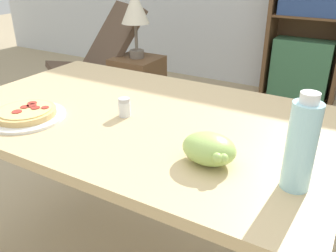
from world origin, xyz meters
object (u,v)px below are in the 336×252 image
(table_lamp, at_px, (135,10))
(salt_shaker, at_px, (124,107))
(bookshelf, at_px, (308,24))
(grape_bunch, at_px, (209,149))
(lounge_chair_near, at_px, (96,79))
(pizza_on_plate, at_px, (26,114))
(side_table, at_px, (138,90))
(drink_bottle, at_px, (301,145))

(table_lamp, bearing_deg, salt_shaker, -56.85)
(bookshelf, bearing_deg, grape_bunch, -85.45)
(table_lamp, bearing_deg, lounge_chair_near, 179.89)
(grape_bunch, distance_m, table_lamp, 1.91)
(bookshelf, xyz_separation_m, table_lamp, (-1.03, -1.16, 0.18))
(grape_bunch, xyz_separation_m, bookshelf, (-0.21, 2.60, -0.07))
(pizza_on_plate, xyz_separation_m, bookshelf, (0.46, 2.65, -0.04))
(grape_bunch, height_order, side_table, grape_bunch)
(bookshelf, height_order, table_lamp, bookshelf)
(pizza_on_plate, relative_size, salt_shaker, 4.03)
(pizza_on_plate, bearing_deg, lounge_chair_near, 123.87)
(grape_bunch, relative_size, table_lamp, 0.30)
(grape_bunch, bearing_deg, bookshelf, 94.55)
(side_table, bearing_deg, grape_bunch, -49.48)
(grape_bunch, height_order, bookshelf, bookshelf)
(drink_bottle, bearing_deg, pizza_on_plate, -177.11)
(drink_bottle, distance_m, bookshelf, 2.64)
(grape_bunch, distance_m, lounge_chair_near, 2.26)
(pizza_on_plate, height_order, lounge_chair_near, lounge_chair_near)
(pizza_on_plate, distance_m, drink_bottle, 0.90)
(bookshelf, bearing_deg, side_table, -131.63)
(salt_shaker, relative_size, bookshelf, 0.04)
(drink_bottle, relative_size, bookshelf, 0.16)
(lounge_chair_near, height_order, side_table, lounge_chair_near)
(drink_bottle, bearing_deg, side_table, 135.33)
(lounge_chair_near, height_order, bookshelf, bookshelf)
(pizza_on_plate, distance_m, side_table, 1.67)
(side_table, bearing_deg, salt_shaker, -56.85)
(lounge_chair_near, xyz_separation_m, bookshelf, (1.46, 1.16, 0.41))
(pizza_on_plate, bearing_deg, drink_bottle, 2.89)
(drink_bottle, xyz_separation_m, bookshelf, (-0.43, 2.60, -0.14))
(pizza_on_plate, xyz_separation_m, table_lamp, (-0.57, 1.49, 0.14))
(pizza_on_plate, relative_size, table_lamp, 0.54)
(pizza_on_plate, height_order, salt_shaker, salt_shaker)
(grape_bunch, bearing_deg, table_lamp, 130.52)
(lounge_chair_near, bearing_deg, table_lamp, 32.12)
(grape_bunch, distance_m, side_table, 1.97)
(bookshelf, distance_m, table_lamp, 1.56)
(drink_bottle, relative_size, table_lamp, 0.49)
(side_table, bearing_deg, lounge_chair_near, 179.89)
(grape_bunch, relative_size, side_table, 0.28)
(salt_shaker, xyz_separation_m, table_lamp, (-0.85, 1.31, 0.12))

